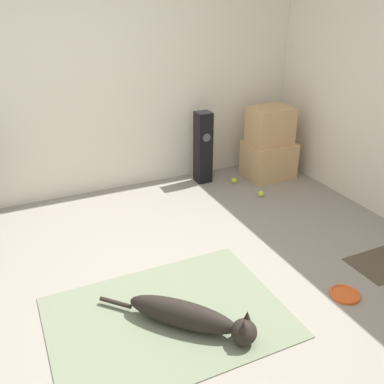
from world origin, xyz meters
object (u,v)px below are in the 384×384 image
at_px(cardboard_box_lower, 268,160).
at_px(floor_speaker, 203,148).
at_px(dog, 191,317).
at_px(tennis_ball_near_speaker, 261,194).
at_px(tennis_ball_by_boxes, 234,180).
at_px(cardboard_box_upper, 270,125).
at_px(frisbee, 345,294).

bearing_deg(cardboard_box_lower, floor_speaker, 165.12).
bearing_deg(dog, tennis_ball_near_speaker, 44.55).
height_order(floor_speaker, tennis_ball_by_boxes, floor_speaker).
xyz_separation_m(dog, cardboard_box_upper, (1.98, 2.04, 0.55)).
height_order(cardboard_box_lower, cardboard_box_upper, cardboard_box_upper).
distance_m(dog, cardboard_box_upper, 2.89).
relative_size(frisbee, tennis_ball_by_boxes, 3.45).
bearing_deg(tennis_ball_by_boxes, cardboard_box_upper, 1.98).
relative_size(cardboard_box_lower, cardboard_box_upper, 1.18).
relative_size(dog, tennis_ball_by_boxes, 13.38).
xyz_separation_m(frisbee, tennis_ball_by_boxes, (0.28, 2.19, 0.02)).
xyz_separation_m(cardboard_box_upper, floor_speaker, (-0.79, 0.20, -0.23)).
distance_m(dog, tennis_ball_near_speaker, 2.24).
bearing_deg(tennis_ball_by_boxes, dog, -126.67).
distance_m(dog, frisbee, 1.23).
xyz_separation_m(frisbee, floor_speaker, (-0.03, 2.41, 0.42)).
relative_size(frisbee, tennis_ball_near_speaker, 3.45).
relative_size(floor_speaker, tennis_ball_near_speaker, 13.00).
bearing_deg(floor_speaker, dog, -117.96).
xyz_separation_m(floor_speaker, tennis_ball_by_boxes, (0.32, -0.22, -0.40)).
relative_size(dog, floor_speaker, 1.03).
bearing_deg(floor_speaker, cardboard_box_upper, -14.32).
height_order(dog, tennis_ball_near_speaker, dog).
height_order(cardboard_box_lower, tennis_ball_near_speaker, cardboard_box_lower).
bearing_deg(floor_speaker, frisbee, -89.26).
relative_size(dog, frisbee, 3.88).
relative_size(cardboard_box_upper, floor_speaker, 0.56).
xyz_separation_m(cardboard_box_upper, tennis_ball_by_boxes, (-0.47, -0.02, -0.62)).
height_order(tennis_ball_by_boxes, tennis_ball_near_speaker, same).
bearing_deg(tennis_ball_near_speaker, cardboard_box_upper, 50.56).
relative_size(cardboard_box_lower, tennis_ball_by_boxes, 8.59).
height_order(frisbee, tennis_ball_by_boxes, tennis_ball_by_boxes).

